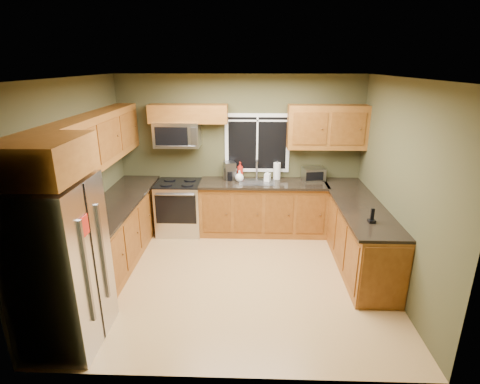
# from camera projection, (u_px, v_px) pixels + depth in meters

# --- Properties ---
(floor) EXTENTS (4.20, 4.20, 0.00)m
(floor) POSITION_uv_depth(u_px,v_px,m) (236.00, 277.00, 5.30)
(floor) COLOR tan
(floor) RESTS_ON ground
(ceiling) EXTENTS (4.20, 4.20, 0.00)m
(ceiling) POSITION_uv_depth(u_px,v_px,m) (235.00, 78.00, 4.41)
(ceiling) COLOR white
(ceiling) RESTS_ON back_wall
(back_wall) EXTENTS (4.20, 0.00, 4.20)m
(back_wall) POSITION_uv_depth(u_px,v_px,m) (240.00, 154.00, 6.56)
(back_wall) COLOR #424025
(back_wall) RESTS_ON ground
(front_wall) EXTENTS (4.20, 0.00, 4.20)m
(front_wall) POSITION_uv_depth(u_px,v_px,m) (226.00, 253.00, 3.16)
(front_wall) COLOR #424025
(front_wall) RESTS_ON ground
(left_wall) EXTENTS (0.00, 3.60, 3.60)m
(left_wall) POSITION_uv_depth(u_px,v_px,m) (76.00, 185.00, 4.92)
(left_wall) COLOR #424025
(left_wall) RESTS_ON ground
(right_wall) EXTENTS (0.00, 3.60, 3.60)m
(right_wall) POSITION_uv_depth(u_px,v_px,m) (399.00, 188.00, 4.79)
(right_wall) COLOR #424025
(right_wall) RESTS_ON ground
(window) EXTENTS (1.12, 0.03, 1.02)m
(window) POSITION_uv_depth(u_px,v_px,m) (257.00, 143.00, 6.46)
(window) COLOR white
(window) RESTS_ON back_wall
(base_cabinets_left) EXTENTS (0.60, 2.65, 0.90)m
(base_cabinets_left) POSITION_uv_depth(u_px,v_px,m) (118.00, 232.00, 5.66)
(base_cabinets_left) COLOR brown
(base_cabinets_left) RESTS_ON ground
(countertop_left) EXTENTS (0.65, 2.65, 0.04)m
(countertop_left) POSITION_uv_depth(u_px,v_px,m) (117.00, 203.00, 5.50)
(countertop_left) COLOR black
(countertop_left) RESTS_ON base_cabinets_left
(base_cabinets_back) EXTENTS (2.17, 0.60, 0.90)m
(base_cabinets_back) POSITION_uv_depth(u_px,v_px,m) (263.00, 208.00, 6.55)
(base_cabinets_back) COLOR brown
(base_cabinets_back) RESTS_ON ground
(countertop_back) EXTENTS (2.17, 0.65, 0.04)m
(countertop_back) POSITION_uv_depth(u_px,v_px,m) (264.00, 183.00, 6.38)
(countertop_back) COLOR black
(countertop_back) RESTS_ON base_cabinets_back
(base_cabinets_peninsula) EXTENTS (0.60, 2.52, 0.90)m
(base_cabinets_peninsula) POSITION_uv_depth(u_px,v_px,m) (357.00, 233.00, 5.61)
(base_cabinets_peninsula) COLOR brown
(base_cabinets_peninsula) RESTS_ON ground
(countertop_peninsula) EXTENTS (0.65, 2.50, 0.04)m
(countertop_peninsula) POSITION_uv_depth(u_px,v_px,m) (358.00, 204.00, 5.46)
(countertop_peninsula) COLOR black
(countertop_peninsula) RESTS_ON base_cabinets_peninsula
(upper_cabinets_left) EXTENTS (0.33, 2.65, 0.72)m
(upper_cabinets_left) POSITION_uv_depth(u_px,v_px,m) (98.00, 139.00, 5.20)
(upper_cabinets_left) COLOR brown
(upper_cabinets_left) RESTS_ON left_wall
(upper_cabinets_back_left) EXTENTS (1.30, 0.33, 0.30)m
(upper_cabinets_back_left) POSITION_uv_depth(u_px,v_px,m) (188.00, 114.00, 6.19)
(upper_cabinets_back_left) COLOR brown
(upper_cabinets_back_left) RESTS_ON back_wall
(upper_cabinets_back_right) EXTENTS (1.30, 0.33, 0.72)m
(upper_cabinets_back_right) POSITION_uv_depth(u_px,v_px,m) (327.00, 127.00, 6.19)
(upper_cabinets_back_right) COLOR brown
(upper_cabinets_back_right) RESTS_ON back_wall
(upper_cabinet_over_fridge) EXTENTS (0.72, 0.90, 0.38)m
(upper_cabinet_over_fridge) POSITION_uv_depth(u_px,v_px,m) (41.00, 158.00, 3.46)
(upper_cabinet_over_fridge) COLOR brown
(upper_cabinet_over_fridge) RESTS_ON left_wall
(refrigerator) EXTENTS (0.74, 0.90, 1.80)m
(refrigerator) POSITION_uv_depth(u_px,v_px,m) (60.00, 266.00, 3.83)
(refrigerator) COLOR #B7B7BC
(refrigerator) RESTS_ON ground
(range) EXTENTS (0.76, 0.69, 0.94)m
(range) POSITION_uv_depth(u_px,v_px,m) (180.00, 207.00, 6.57)
(range) COLOR #B7B7BC
(range) RESTS_ON ground
(microwave) EXTENTS (0.76, 0.41, 0.42)m
(microwave) POSITION_uv_depth(u_px,v_px,m) (177.00, 134.00, 6.28)
(microwave) COLOR #B7B7BC
(microwave) RESTS_ON back_wall
(sink) EXTENTS (0.60, 0.42, 0.36)m
(sink) POSITION_uv_depth(u_px,v_px,m) (257.00, 181.00, 6.39)
(sink) COLOR slate
(sink) RESTS_ON countertop_back
(toaster_oven) EXTENTS (0.40, 0.34, 0.22)m
(toaster_oven) POSITION_uv_depth(u_px,v_px,m) (314.00, 174.00, 6.44)
(toaster_oven) COLOR #B7B7BC
(toaster_oven) RESTS_ON countertop_back
(coffee_maker) EXTENTS (0.24, 0.28, 0.31)m
(coffee_maker) POSITION_uv_depth(u_px,v_px,m) (230.00, 171.00, 6.50)
(coffee_maker) COLOR slate
(coffee_maker) RESTS_ON countertop_back
(kettle) EXTENTS (0.15, 0.15, 0.25)m
(kettle) POSITION_uv_depth(u_px,v_px,m) (227.00, 173.00, 6.52)
(kettle) COLOR #B7B7BC
(kettle) RESTS_ON countertop_back
(paper_towel_roll) EXTENTS (0.15, 0.15, 0.32)m
(paper_towel_roll) POSITION_uv_depth(u_px,v_px,m) (277.00, 171.00, 6.51)
(paper_towel_roll) COLOR white
(paper_towel_roll) RESTS_ON countertop_back
(soap_bottle_a) EXTENTS (0.14, 0.14, 0.30)m
(soap_bottle_a) POSITION_uv_depth(u_px,v_px,m) (240.00, 170.00, 6.54)
(soap_bottle_a) COLOR red
(soap_bottle_a) RESTS_ON countertop_back
(soap_bottle_b) EXTENTS (0.12, 0.12, 0.21)m
(soap_bottle_b) POSITION_uv_depth(u_px,v_px,m) (267.00, 175.00, 6.39)
(soap_bottle_b) COLOR white
(soap_bottle_b) RESTS_ON countertop_back
(soap_bottle_c) EXTENTS (0.18, 0.18, 0.19)m
(soap_bottle_c) POSITION_uv_depth(u_px,v_px,m) (239.00, 176.00, 6.41)
(soap_bottle_c) COLOR white
(soap_bottle_c) RESTS_ON countertop_back
(cordless_phone) EXTENTS (0.09, 0.09, 0.19)m
(cordless_phone) POSITION_uv_depth(u_px,v_px,m) (372.00, 218.00, 4.75)
(cordless_phone) COLOR black
(cordless_phone) RESTS_ON countertop_peninsula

